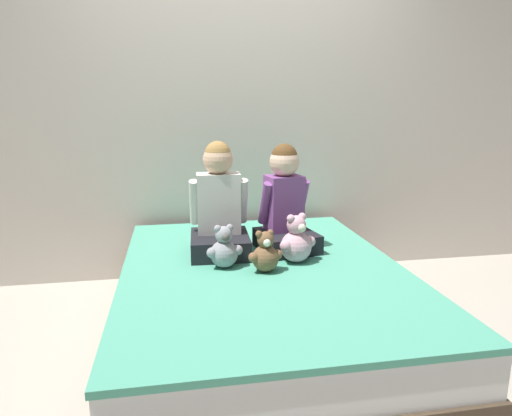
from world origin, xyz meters
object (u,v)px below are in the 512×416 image
object	(u,v)px
teddy_bear_held_by_right_child	(296,242)
teddy_bear_between_children	(265,254)
bed	(263,304)
child_on_right	(285,205)
teddy_bear_held_by_left_child	(224,249)
child_on_left	(219,209)

from	to	relation	value
teddy_bear_held_by_right_child	teddy_bear_between_children	bearing A→B (deg)	-171.84
bed	teddy_bear_held_by_right_child	world-z (taller)	teddy_bear_held_by_right_child
teddy_bear_held_by_right_child	child_on_right	bearing A→B (deg)	69.76
bed	child_on_right	xyz separation A→B (m)	(0.19, 0.29, 0.49)
teddy_bear_held_by_left_child	teddy_bear_between_children	distance (m)	0.23
bed	teddy_bear_held_by_right_child	xyz separation A→B (m)	(0.20, 0.04, 0.34)
child_on_left	teddy_bear_between_children	distance (m)	0.45
teddy_bear_between_children	child_on_left	bearing A→B (deg)	108.24
bed	child_on_left	distance (m)	0.60
teddy_bear_held_by_right_child	teddy_bear_between_children	xyz separation A→B (m)	(-0.20, -0.12, -0.02)
bed	teddy_bear_held_by_left_child	xyz separation A→B (m)	(-0.21, 0.03, 0.32)
teddy_bear_between_children	bed	bearing A→B (deg)	76.05
child_on_left	teddy_bear_between_children	size ratio (longest dim) A/B	2.92
bed	child_on_right	size ratio (longest dim) A/B	3.17
child_on_right	teddy_bear_held_by_right_child	size ratio (longest dim) A/B	2.31
teddy_bear_held_by_right_child	teddy_bear_between_children	distance (m)	0.24
child_on_left	child_on_right	world-z (taller)	child_on_left
teddy_bear_held_by_right_child	child_on_left	bearing A→B (deg)	126.47
child_on_right	teddy_bear_between_children	size ratio (longest dim) A/B	2.83
bed	teddy_bear_between_children	bearing A→B (deg)	-93.44
teddy_bear_held_by_right_child	teddy_bear_held_by_left_child	bearing A→B (deg)	160.60
teddy_bear_held_by_right_child	bed	bearing A→B (deg)	170.30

